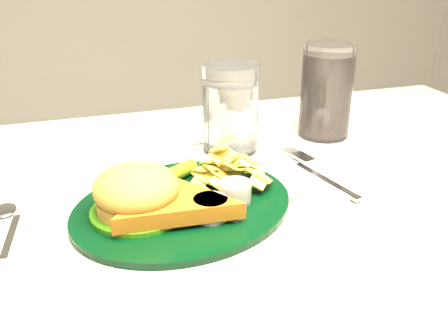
% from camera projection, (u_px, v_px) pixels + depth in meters
% --- Properties ---
extents(dinner_plate, '(0.35, 0.33, 0.06)m').
position_uv_depth(dinner_plate, '(183.00, 186.00, 0.61)').
color(dinner_plate, black).
rests_on(dinner_plate, table).
extents(water_glass, '(0.10, 0.10, 0.14)m').
position_uv_depth(water_glass, '(230.00, 108.00, 0.77)').
color(water_glass, white).
rests_on(water_glass, table).
extents(cola_glass, '(0.11, 0.11, 0.16)m').
position_uv_depth(cola_glass, '(326.00, 91.00, 0.83)').
color(cola_glass, black).
rests_on(cola_glass, table).
extents(fork_napkin, '(0.16, 0.19, 0.01)m').
position_uv_depth(fork_napkin, '(323.00, 178.00, 0.69)').
color(fork_napkin, silver).
rests_on(fork_napkin, table).
extents(spoon, '(0.05, 0.13, 0.01)m').
position_uv_depth(spoon, '(10.00, 235.00, 0.56)').
color(spoon, silver).
rests_on(spoon, table).
extents(wrapped_straw, '(0.22, 0.08, 0.01)m').
position_uv_depth(wrapped_straw, '(143.00, 149.00, 0.79)').
color(wrapped_straw, white).
rests_on(wrapped_straw, table).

